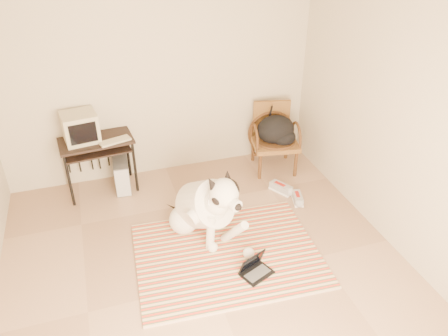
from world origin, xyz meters
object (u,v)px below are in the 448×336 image
computer_desk (97,148)px  laptop (255,268)px  crt_monitor (80,127)px  pc_tower (122,175)px  dog (205,207)px  rattan_chair (274,137)px  backpack (277,131)px

computer_desk → laptop: bearing=-56.9°
crt_monitor → pc_tower: size_ratio=1.00×
laptop → crt_monitor: bearing=125.4°
laptop → computer_desk: computer_desk is taller
laptop → pc_tower: pc_tower is taller
dog → computer_desk: bearing=128.5°
laptop → crt_monitor: (-1.45, 2.03, 0.82)m
dog → crt_monitor: size_ratio=2.69×
laptop → rattan_chair: (1.00, 1.87, 0.37)m
dog → pc_tower: bearing=121.8°
laptop → dog: bearing=111.9°
laptop → crt_monitor: 2.63m
dog → rattan_chair: size_ratio=1.33×
dog → pc_tower: size_ratio=2.68×
crt_monitor → rattan_chair: crt_monitor is taller
dog → laptop: size_ratio=3.26×
backpack → computer_desk: bearing=175.1°
laptop → crt_monitor: size_ratio=0.82×
crt_monitor → pc_tower: (0.39, -0.08, -0.69)m
computer_desk → dog: bearing=-51.5°
dog → computer_desk: dog is taller
backpack → dog: bearing=-140.5°
computer_desk → crt_monitor: (-0.15, 0.04, 0.28)m
computer_desk → rattan_chair: (2.30, -0.12, -0.17)m
dog → pc_tower: 1.45m
computer_desk → pc_tower: size_ratio=2.05×
laptop → computer_desk: size_ratio=0.40×
computer_desk → pc_tower: (0.24, -0.04, -0.42)m
backpack → rattan_chair: bearing=91.6°
computer_desk → rattan_chair: 2.31m
dog → pc_tower: (-0.76, 1.23, -0.18)m
dog → crt_monitor: (-1.15, 1.30, 0.51)m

